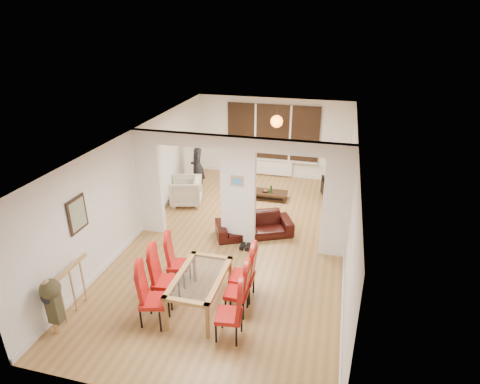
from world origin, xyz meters
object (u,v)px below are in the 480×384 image
at_px(dining_chair_rc, 242,273).
at_px(dining_chair_lb, 165,278).
at_px(dining_chair_ra, 229,312).
at_px(sofa, 254,225).
at_px(coffee_table, 270,195).
at_px(bowl, 265,191).
at_px(dining_chair_rb, 237,289).
at_px(dining_chair_lc, 178,261).
at_px(television, 324,190).
at_px(dining_table, 200,292).
at_px(dining_chair_la, 153,297).
at_px(bottle, 271,189).
at_px(person, 197,166).
at_px(armchair, 186,191).

bearing_deg(dining_chair_rc, dining_chair_lb, -160.30).
xyz_separation_m(dining_chair_lb, dining_chair_rc, (1.35, 0.50, 0.00)).
height_order(dining_chair_ra, sofa, dining_chair_ra).
xyz_separation_m(coffee_table, bowl, (-0.13, -0.03, 0.14)).
relative_size(dining_chair_rb, dining_chair_rc, 0.92).
relative_size(dining_chair_lb, dining_chair_rc, 1.00).
relative_size(dining_chair_lc, sofa, 0.56).
bearing_deg(dining_chair_rb, dining_chair_lc, 157.47).
xyz_separation_m(dining_chair_rc, television, (1.24, 4.99, -0.27)).
height_order(dining_table, dining_chair_la, dining_chair_la).
xyz_separation_m(dining_table, bottle, (0.42, 4.95, 0.01)).
height_order(sofa, television, television).
height_order(dining_table, person, person).
bearing_deg(person, sofa, 21.10).
bearing_deg(dining_chair_ra, dining_chair_rb, 85.35).
height_order(dining_chair_rb, person, person).
height_order(dining_chair_lb, dining_chair_rc, dining_chair_rc).
xyz_separation_m(television, bottle, (-1.49, -0.52, 0.08)).
height_order(dining_chair_rb, bottle, dining_chair_rb).
height_order(dining_chair_rb, coffee_table, dining_chair_rb).
distance_m(sofa, bottle, 2.09).
xyz_separation_m(dining_chair_lc, bowl, (0.91, 4.40, -0.26)).
bearing_deg(bowl, dining_chair_ra, -85.20).
bearing_deg(person, dining_chair_rb, 2.02).
height_order(dining_chair_lb, dining_chair_lc, dining_chair_lb).
bearing_deg(bowl, dining_table, -92.79).
relative_size(dining_chair_lc, dining_chair_rb, 1.01).
relative_size(dining_table, sofa, 0.81).
bearing_deg(dining_chair_lc, dining_chair_lb, -102.62).
distance_m(dining_chair_ra, person, 6.16).
bearing_deg(sofa, armchair, 125.92).
height_order(dining_chair_lb, dining_chair_ra, dining_chair_lb).
bearing_deg(dining_chair_rb, dining_chair_la, -155.12).
bearing_deg(television, coffee_table, 82.07).
bearing_deg(television, dining_chair_la, 133.32).
distance_m(dining_chair_la, dining_chair_lc, 1.17).
height_order(dining_chair_lb, armchair, dining_chair_lb).
bearing_deg(dining_table, dining_chair_rb, 3.12).
bearing_deg(television, person, 73.23).
distance_m(dining_chair_rc, sofa, 2.42).
relative_size(dining_chair_ra, coffee_table, 1.06).
xyz_separation_m(dining_chair_rc, armchair, (-2.57, 3.65, -0.16)).
bearing_deg(dining_chair_rc, bottle, 92.55).
relative_size(dining_chair_ra, person, 0.63).
bearing_deg(bowl, dining_chair_la, -99.01).
distance_m(dining_chair_rb, armchair, 4.83).
relative_size(dining_chair_lb, dining_chair_lc, 1.07).
distance_m(dining_chair_lc, sofa, 2.51).
relative_size(dining_chair_lb, armchair, 1.28).
bearing_deg(dining_chair_la, dining_chair_rb, 10.17).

